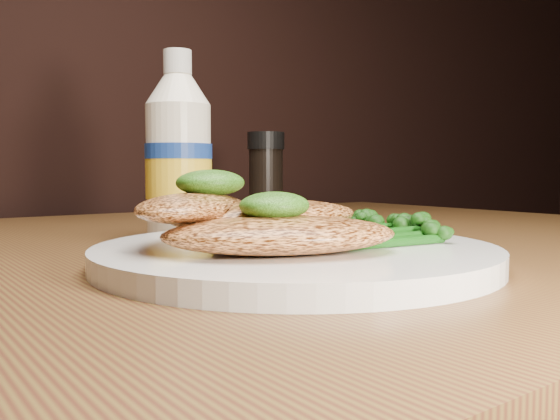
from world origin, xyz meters
TOP-DOWN VIEW (x-y plane):
  - plate at (-0.02, 0.88)m, footprint 0.29×0.29m
  - chicken_front at (-0.05, 0.85)m, footprint 0.17×0.14m
  - chicken_mid at (-0.03, 0.90)m, footprint 0.16×0.09m
  - chicken_back at (-0.08, 0.92)m, footprint 0.14×0.14m
  - pesto_front at (-0.05, 0.86)m, footprint 0.06×0.06m
  - pesto_back at (-0.06, 0.93)m, footprint 0.06×0.05m
  - broccolini_bundle at (0.04, 0.88)m, footprint 0.16×0.14m
  - mayo_bottle at (-0.01, 1.08)m, footprint 0.07×0.07m
  - pepper_grinder at (0.16, 1.18)m, footprint 0.06×0.06m

SIDE VIEW (x-z plane):
  - plate at x=-0.02m, z-range 0.75..0.76m
  - broccolini_bundle at x=0.04m, z-range 0.76..0.79m
  - chicken_front at x=-0.05m, z-range 0.76..0.79m
  - chicken_mid at x=-0.03m, z-range 0.77..0.80m
  - chicken_back at x=-0.08m, z-range 0.78..0.80m
  - pesto_front at x=-0.05m, z-range 0.79..0.80m
  - pepper_grinder at x=0.16m, z-range 0.75..0.87m
  - pesto_back at x=-0.06m, z-range 0.80..0.82m
  - mayo_bottle at x=-0.01m, z-range 0.75..0.94m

